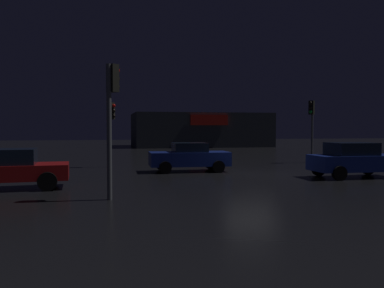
# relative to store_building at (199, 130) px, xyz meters

# --- Properties ---
(ground_plane) EXTENTS (120.00, 120.00, 0.00)m
(ground_plane) POSITION_rel_store_building_xyz_m (-4.55, -30.71, -2.01)
(ground_plane) COLOR black
(store_building) EXTENTS (16.09, 10.08, 4.01)m
(store_building) POSITION_rel_store_building_xyz_m (0.00, 0.00, 0.00)
(store_building) COLOR #33383D
(store_building) RESTS_ON ground
(traffic_signal_main) EXTENTS (0.43, 0.41, 3.68)m
(traffic_signal_main) POSITION_rel_store_building_xyz_m (-11.02, -25.45, 0.79)
(traffic_signal_main) COLOR #595B60
(traffic_signal_main) RESTS_ON ground
(traffic_signal_opposite) EXTENTS (0.43, 0.41, 4.20)m
(traffic_signal_opposite) POSITION_rel_store_building_xyz_m (-11.17, -36.22, 0.92)
(traffic_signal_opposite) COLOR #595B60
(traffic_signal_opposite) RESTS_ON ground
(traffic_signal_cross_right) EXTENTS (0.43, 0.42, 3.98)m
(traffic_signal_cross_right) POSITION_rel_store_building_xyz_m (1.63, -25.10, 0.88)
(traffic_signal_cross_right) COLOR #595B60
(traffic_signal_cross_right) RESTS_ON ground
(car_near) EXTENTS (3.92, 2.00, 1.58)m
(car_near) POSITION_rel_store_building_xyz_m (-0.42, -32.76, -1.20)
(car_near) COLOR navy
(car_near) RESTS_ON ground
(car_far) EXTENTS (4.27, 2.18, 1.47)m
(car_far) POSITION_rel_store_building_xyz_m (-14.79, -33.27, -1.26)
(car_far) COLOR #A51414
(car_far) RESTS_ON ground
(car_crossing) EXTENTS (4.08, 2.04, 1.48)m
(car_crossing) POSITION_rel_store_building_xyz_m (-7.16, -28.72, -1.25)
(car_crossing) COLOR navy
(car_crossing) RESTS_ON ground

